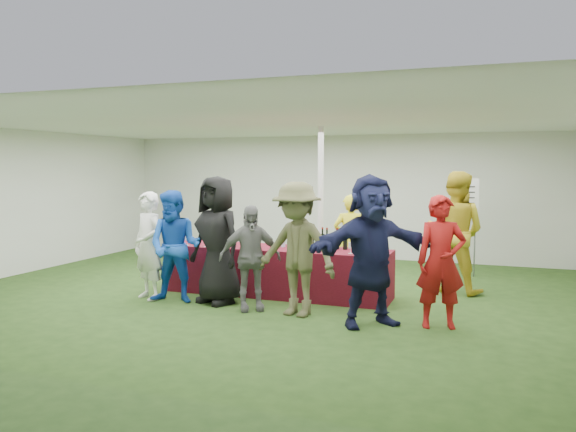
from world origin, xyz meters
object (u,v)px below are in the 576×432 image
(wine_list_sign, at_px, (464,205))
(staff_back, at_px, (455,232))
(customer_4, at_px, (297,249))
(customer_5, at_px, (371,250))
(customer_1, at_px, (175,247))
(customer_6, at_px, (441,262))
(staff_pourer, at_px, (350,241))
(customer_3, at_px, (250,258))
(dump_bucket, at_px, (371,249))
(serving_table, at_px, (276,271))
(customer_0, at_px, (148,246))
(customer_2, at_px, (217,240))

(wine_list_sign, distance_m, staff_back, 1.48)
(customer_4, height_order, customer_5, customer_5)
(customer_5, bearing_deg, customer_4, 134.49)
(customer_1, xyz_separation_m, customer_6, (3.81, -0.00, -0.00))
(staff_pourer, bearing_deg, wine_list_sign, -145.38)
(customer_3, relative_size, customer_4, 0.82)
(customer_6, bearing_deg, dump_bucket, 127.82)
(customer_1, distance_m, customer_5, 2.98)
(serving_table, xyz_separation_m, staff_pourer, (0.97, 0.90, 0.40))
(customer_1, xyz_separation_m, customer_5, (2.97, -0.21, 0.13))
(dump_bucket, distance_m, customer_0, 3.33)
(staff_pourer, distance_m, customer_5, 2.24)
(staff_back, relative_size, customer_0, 1.19)
(staff_back, height_order, customer_6, staff_back)
(customer_3, relative_size, customer_6, 0.89)
(customer_4, distance_m, customer_5, 1.04)
(staff_pourer, relative_size, customer_0, 0.95)
(staff_pourer, xyz_separation_m, customer_0, (-2.69, -1.84, 0.04))
(serving_table, height_order, staff_back, staff_back)
(customer_0, distance_m, customer_5, 3.48)
(serving_table, height_order, customer_1, customer_1)
(customer_2, bearing_deg, customer_0, -151.96)
(dump_bucket, distance_m, customer_6, 1.29)
(customer_1, xyz_separation_m, customer_3, (1.23, -0.04, -0.09))
(staff_back, distance_m, customer_3, 3.40)
(customer_2, relative_size, customer_3, 1.26)
(serving_table, distance_m, staff_pourer, 1.39)
(serving_table, distance_m, wine_list_sign, 3.85)
(customer_4, relative_size, customer_5, 0.94)
(staff_back, xyz_separation_m, customer_6, (-0.03, -2.13, -0.14))
(serving_table, distance_m, customer_2, 1.15)
(wine_list_sign, relative_size, customer_2, 0.96)
(customer_0, bearing_deg, customer_1, 19.25)
(customer_2, height_order, customer_6, customer_2)
(customer_2, bearing_deg, customer_3, 1.35)
(customer_0, bearing_deg, staff_pourer, 58.40)
(customer_1, bearing_deg, customer_6, -8.02)
(staff_back, bearing_deg, staff_pourer, 24.77)
(wine_list_sign, bearing_deg, customer_5, -103.74)
(wine_list_sign, bearing_deg, customer_4, -118.16)
(serving_table, distance_m, customer_4, 1.39)
(wine_list_sign, bearing_deg, customer_6, -91.43)
(customer_0, xyz_separation_m, customer_5, (3.47, -0.25, 0.14))
(serving_table, relative_size, customer_6, 2.17)
(wine_list_sign, xyz_separation_m, customer_3, (-2.67, -3.61, -0.57))
(staff_pourer, height_order, customer_4, customer_4)
(customer_5, bearing_deg, customer_2, 131.90)
(customer_4, height_order, customer_6, customer_4)
(customer_3, bearing_deg, dump_bucket, -5.70)
(dump_bucket, distance_m, customer_1, 2.87)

